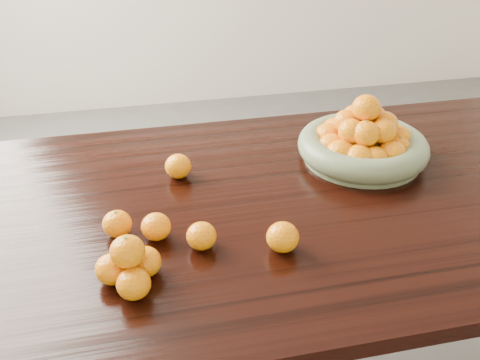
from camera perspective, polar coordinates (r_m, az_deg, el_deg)
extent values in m
cube|color=black|center=(1.38, 1.32, -2.98)|extent=(2.00, 1.00, 0.04)
cube|color=black|center=(2.27, 21.96, -1.90)|extent=(0.08, 0.08, 0.71)
cylinder|color=gray|center=(1.60, 12.80, 2.44)|extent=(0.34, 0.34, 0.02)
torus|color=gray|center=(1.58, 12.95, 3.56)|extent=(0.37, 0.37, 0.07)
ellipsoid|color=orange|center=(1.65, 15.21, 4.92)|extent=(0.08, 0.08, 0.08)
ellipsoid|color=orange|center=(1.67, 13.51, 5.41)|extent=(0.08, 0.08, 0.07)
ellipsoid|color=orange|center=(1.66, 11.81, 5.53)|extent=(0.08, 0.08, 0.08)
ellipsoid|color=orange|center=(1.63, 10.16, 5.21)|extent=(0.09, 0.09, 0.08)
ellipsoid|color=orange|center=(1.59, 9.37, 4.63)|extent=(0.08, 0.08, 0.08)
ellipsoid|color=orange|center=(1.54, 9.71, 3.54)|extent=(0.08, 0.08, 0.07)
ellipsoid|color=orange|center=(1.50, 10.65, 2.75)|extent=(0.08, 0.08, 0.08)
ellipsoid|color=orange|center=(1.48, 12.54, 2.22)|extent=(0.08, 0.08, 0.08)
ellipsoid|color=orange|center=(1.50, 14.17, 2.15)|extent=(0.08, 0.08, 0.07)
ellipsoid|color=orange|center=(1.53, 15.89, 2.67)|extent=(0.08, 0.08, 0.08)
ellipsoid|color=orange|center=(1.58, 16.53, 3.24)|extent=(0.07, 0.07, 0.07)
ellipsoid|color=orange|center=(1.62, 16.43, 4.25)|extent=(0.09, 0.09, 0.08)
ellipsoid|color=orange|center=(1.58, 13.22, 3.86)|extent=(0.08, 0.08, 0.07)
ellipsoid|color=orange|center=(1.60, 13.93, 6.45)|extent=(0.08, 0.08, 0.08)
ellipsoid|color=orange|center=(1.59, 12.14, 6.61)|extent=(0.08, 0.08, 0.07)
ellipsoid|color=orange|center=(1.56, 11.27, 6.14)|extent=(0.07, 0.07, 0.07)
ellipsoid|color=orange|center=(1.51, 11.80, 5.11)|extent=(0.07, 0.07, 0.07)
ellipsoid|color=orange|center=(1.50, 13.27, 4.85)|extent=(0.08, 0.08, 0.07)
ellipsoid|color=orange|center=(1.53, 15.04, 5.08)|extent=(0.07, 0.07, 0.07)
ellipsoid|color=orange|center=(1.57, 15.14, 5.75)|extent=(0.08, 0.08, 0.07)
ellipsoid|color=orange|center=(1.54, 13.33, 7.48)|extent=(0.08, 0.08, 0.08)
ellipsoid|color=orange|center=(1.09, -11.27, -10.80)|extent=(0.07, 0.07, 0.06)
ellipsoid|color=orange|center=(1.14, -10.10, -8.59)|extent=(0.07, 0.07, 0.06)
ellipsoid|color=orange|center=(1.14, -13.51, -9.23)|extent=(0.07, 0.07, 0.06)
ellipsoid|color=orange|center=(1.09, -11.91, -7.47)|extent=(0.07, 0.07, 0.07)
ellipsoid|color=orange|center=(1.26, -12.97, -4.58)|extent=(0.07, 0.07, 0.06)
ellipsoid|color=orange|center=(1.20, -4.13, -5.97)|extent=(0.07, 0.07, 0.06)
ellipsoid|color=orange|center=(1.19, 4.58, -6.09)|extent=(0.07, 0.07, 0.07)
ellipsoid|color=orange|center=(1.24, -8.94, -4.94)|extent=(0.07, 0.07, 0.06)
ellipsoid|color=orange|center=(1.47, -6.62, 1.47)|extent=(0.07, 0.07, 0.07)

